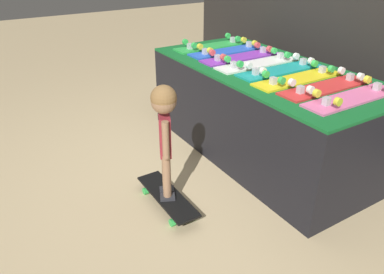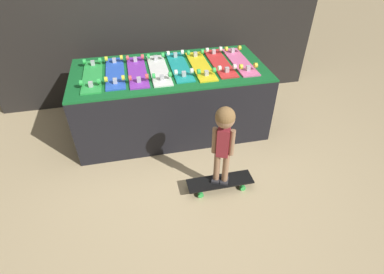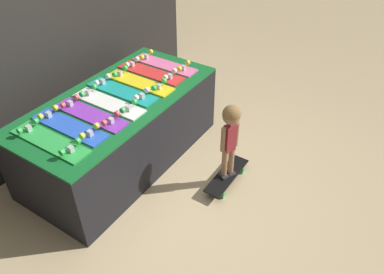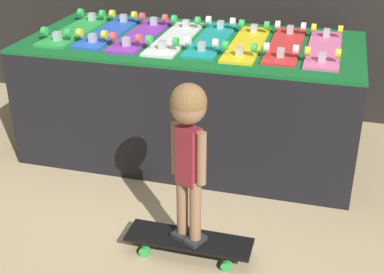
{
  "view_description": "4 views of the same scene",
  "coord_description": "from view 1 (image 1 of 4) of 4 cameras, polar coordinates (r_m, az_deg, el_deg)",
  "views": [
    {
      "loc": [
        2.2,
        -1.41,
        1.68
      ],
      "look_at": [
        0.17,
        -0.16,
        0.43
      ],
      "focal_mm": 35.0,
      "sensor_mm": 36.0,
      "label": 1
    },
    {
      "loc": [
        -0.41,
        -2.32,
        2.16
      ],
      "look_at": [
        0.08,
        -0.08,
        0.38
      ],
      "focal_mm": 28.0,
      "sensor_mm": 36.0,
      "label": 2
    },
    {
      "loc": [
        -2.18,
        -1.61,
        2.68
      ],
      "look_at": [
        0.22,
        -0.06,
        0.45
      ],
      "focal_mm": 35.0,
      "sensor_mm": 36.0,
      "label": 3
    },
    {
      "loc": [
        0.86,
        -2.49,
        1.72
      ],
      "look_at": [
        0.2,
        -0.09,
        0.47
      ],
      "focal_mm": 50.0,
      "sensor_mm": 36.0,
      "label": 4
    }
  ],
  "objects": [
    {
      "name": "display_rack",
      "position": [
        3.29,
        10.83,
        3.95
      ],
      "size": [
        2.1,
        1.0,
        0.76
      ],
      "color": "black",
      "rests_on": "ground_plane"
    },
    {
      "name": "ground_plane",
      "position": [
        3.1,
        0.92,
        -5.04
      ],
      "size": [
        16.0,
        16.0,
        0.0
      ],
      "primitive_type": "plane",
      "color": "tan"
    },
    {
      "name": "skateboard_red_on_rack",
      "position": [
        2.8,
        19.73,
        7.32
      ],
      "size": [
        0.19,
        0.77,
        0.09
      ],
      "color": "red",
      "rests_on": "display_rack"
    },
    {
      "name": "skateboard_pink_on_rack",
      "position": [
        2.67,
        23.24,
        5.65
      ],
      "size": [
        0.19,
        0.77,
        0.09
      ],
      "color": "pink",
      "rests_on": "display_rack"
    },
    {
      "name": "skateboard_on_floor",
      "position": [
        2.68,
        -3.78,
        -9.11
      ],
      "size": [
        0.63,
        0.18,
        0.09
      ],
      "color": "black",
      "rests_on": "ground_plane"
    },
    {
      "name": "child",
      "position": [
        2.38,
        -4.21,
        2.32
      ],
      "size": [
        0.18,
        0.16,
        0.81
      ],
      "rotation": [
        0.0,
        0.0,
        -0.43
      ],
      "color": "#2D2D33",
      "rests_on": "skateboard_on_floor"
    },
    {
      "name": "skateboard_blue_on_rack",
      "position": [
        3.59,
        5.44,
        13.04
      ],
      "size": [
        0.19,
        0.77,
        0.09
      ],
      "color": "blue",
      "rests_on": "display_rack"
    },
    {
      "name": "skateboard_purple_on_rack",
      "position": [
        3.4,
        7.47,
        12.11
      ],
      "size": [
        0.19,
        0.77,
        0.09
      ],
      "color": "purple",
      "rests_on": "display_rack"
    },
    {
      "name": "skateboard_yellow_on_rack",
      "position": [
        2.92,
        15.91,
        8.67
      ],
      "size": [
        0.19,
        0.77,
        0.09
      ],
      "color": "yellow",
      "rests_on": "display_rack"
    },
    {
      "name": "skateboard_teal_on_rack",
      "position": [
        3.09,
        13.25,
        10.04
      ],
      "size": [
        0.19,
        0.77,
        0.09
      ],
      "color": "teal",
      "rests_on": "display_rack"
    },
    {
      "name": "skateboard_green_on_rack",
      "position": [
        3.76,
        3.04,
        13.79
      ],
      "size": [
        0.19,
        0.77,
        0.09
      ],
      "color": "green",
      "rests_on": "display_rack"
    },
    {
      "name": "skateboard_white_on_rack",
      "position": [
        3.23,
        9.97,
        11.1
      ],
      "size": [
        0.19,
        0.77,
        0.09
      ],
      "color": "white",
      "rests_on": "display_rack"
    }
  ]
}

